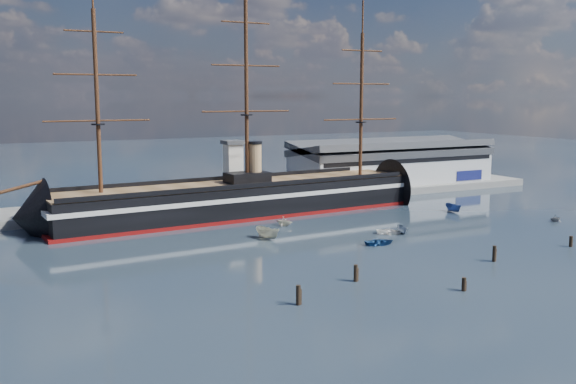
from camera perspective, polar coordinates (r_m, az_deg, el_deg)
name	(u,v)px	position (r m, az deg, el deg)	size (l,w,h in m)	color
ground	(281,231)	(135.24, -0.63, -3.47)	(600.00, 600.00, 0.00)	#1A283A
quay	(254,202)	(171.42, -3.06, -0.93)	(180.00, 18.00, 2.00)	slate
warehouse	(392,163)	(198.05, 9.20, 2.58)	(63.00, 21.00, 11.60)	#B7BABC
quay_tower	(233,169)	(164.60, -4.88, 2.09)	(5.00, 5.00, 15.00)	silver
warship	(233,199)	(151.34, -4.92, -0.66)	(113.38, 22.14, 53.94)	black
motorboat_a	(268,239)	(127.76, -1.80, -4.18)	(7.39, 2.71, 2.95)	beige
motorboat_b	(380,245)	(123.90, 8.15, -4.67)	(3.55, 1.42, 1.66)	navy
motorboat_c	(402,234)	(134.51, 10.14, -3.67)	(5.09, 1.87, 2.04)	gray
motorboat_d	(284,226)	(140.45, -0.34, -3.02)	(6.29, 2.73, 2.31)	beige
motorboat_e	(389,234)	(133.81, 9.01, -3.70)	(3.34, 1.33, 1.56)	white
motorboat_f	(453,212)	(162.06, 14.49, -1.74)	(6.52, 2.39, 2.61)	#2F4783
motorboat_g	(555,222)	(157.05, 22.67, -2.45)	(5.00, 2.17, 1.84)	slate
piling_near_left	(298,305)	(88.38, 0.92, -10.00)	(0.64, 0.64, 3.46)	black
piling_near_mid	(464,291)	(97.77, 15.34, -8.48)	(0.64, 0.64, 2.72)	black
piling_near_right	(494,261)	(116.09, 17.83, -5.90)	(0.64, 0.64, 3.47)	black
piling_far_right	(571,247)	(132.32, 23.82, -4.47)	(0.64, 0.64, 2.77)	black
piling_extra	(356,281)	(99.57, 6.02, -7.91)	(0.64, 0.64, 3.32)	black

